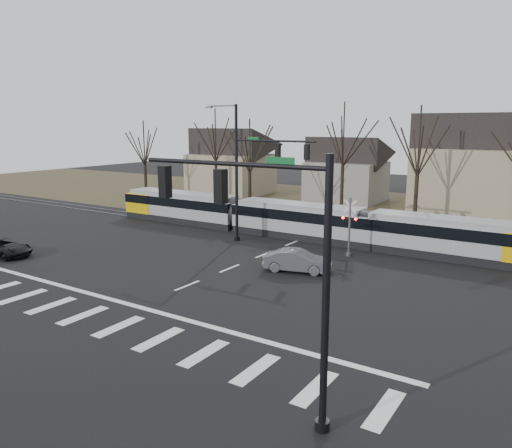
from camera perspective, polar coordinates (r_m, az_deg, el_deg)
The scene contains 16 objects.
ground at distance 26.60m, azimuth -10.69°, elevation -8.08°, with size 140.00×140.00×0.00m, color black.
grass_verge at distance 53.72m, azimuth 13.45°, elevation 1.65°, with size 140.00×28.00×0.01m, color #38331E.
crosswalk at distance 24.07m, azimuth -17.36°, elevation -10.52°, with size 27.00×2.60×0.01m.
stop_line at distance 25.41m, azimuth -13.52°, elevation -9.12°, with size 28.00×0.35×0.01m, color silver.
lane_dashes at distance 39.25m, azimuth 5.56°, elevation -1.60°, with size 0.18×30.00×0.01m.
rail_pair at distance 39.07m, azimuth 5.42°, elevation -1.62°, with size 90.00×1.52×0.06m.
tram at distance 39.25m, azimuth 4.75°, elevation 0.60°, with size 35.55×2.64×2.69m.
sedan at distance 30.25m, azimuth 4.76°, elevation -4.20°, with size 4.31×2.46×1.34m, color #54545B.
suv at distance 37.77m, azimuth -27.05°, elevation -2.40°, with size 4.59×2.72×1.20m, color black.
signal_pole_near_right at distance 14.56m, azimuth 1.37°, elevation -2.92°, with size 6.72×0.44×8.00m.
signal_pole_far at distance 36.57m, azimuth -0.19°, elevation 6.54°, with size 9.28×0.44×10.20m.
rail_crossing_signal at distance 33.97m, azimuth 10.62°, elevation -0.53°, with size 1.08×0.36×4.00m.
tree_row at distance 46.83m, azimuth 13.56°, elevation 6.42°, with size 59.20×7.20×10.00m.
house_a at distance 64.28m, azimuth -2.90°, elevation 7.49°, with size 9.72×8.64×8.60m.
house_b at distance 58.73m, azimuth 10.33°, elevation 6.48°, with size 8.64×7.56×7.65m.
house_c at distance 51.86m, azimuth 23.55°, elevation 6.50°, with size 10.80×8.64×10.10m.
Camera 1 is at (17.49, -18.04, 8.75)m, focal length 35.00 mm.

